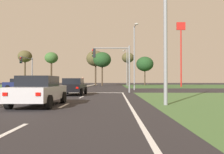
{
  "coord_description": "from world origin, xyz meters",
  "views": [
    {
      "loc": [
        6.11,
        -1.33,
        1.27
      ],
      "look_at": [
        5.6,
        33.86,
        1.82
      ],
      "focal_mm": 37.19,
      "sensor_mm": 36.0,
      "label": 1
    }
  ],
  "objects_px": {
    "car_black_near": "(74,86)",
    "treeline_second": "(51,58)",
    "car_white_second": "(79,83)",
    "traffic_signal_near_right": "(115,60)",
    "car_blue_fifth": "(71,83)",
    "traffic_signal_far_left": "(28,66)",
    "treeline_fourth": "(102,60)",
    "treeline_fifth": "(128,58)",
    "street_lamp_second": "(135,54)",
    "pedestrian_at_median": "(83,81)",
    "treeline_third": "(96,59)",
    "treeline_sixth": "(145,64)",
    "street_lamp_near": "(166,9)",
    "car_navy_fourth": "(20,84)",
    "fastfood_pole_sign": "(181,40)",
    "street_lamp_third": "(127,65)",
    "treeline_near": "(25,57)",
    "car_silver_third": "(39,91)"
  },
  "relations": [
    {
      "from": "car_silver_third",
      "to": "fastfood_pole_sign",
      "type": "relative_size",
      "value": 0.34
    },
    {
      "from": "car_white_second",
      "to": "traffic_signal_near_right",
      "type": "height_order",
      "value": "traffic_signal_near_right"
    },
    {
      "from": "car_blue_fifth",
      "to": "street_lamp_near",
      "type": "height_order",
      "value": "street_lamp_near"
    },
    {
      "from": "traffic_signal_near_right",
      "to": "treeline_fourth",
      "type": "bearing_deg",
      "value": 95.58
    },
    {
      "from": "traffic_signal_near_right",
      "to": "street_lamp_near",
      "type": "xyz_separation_m",
      "value": [
        2.65,
        -12.89,
        1.52
      ]
    },
    {
      "from": "car_blue_fifth",
      "to": "car_navy_fourth",
      "type": "bearing_deg",
      "value": 59.32
    },
    {
      "from": "car_blue_fifth",
      "to": "treeline_third",
      "type": "relative_size",
      "value": 0.46
    },
    {
      "from": "car_black_near",
      "to": "car_navy_fourth",
      "type": "bearing_deg",
      "value": 128.09
    },
    {
      "from": "car_navy_fourth",
      "to": "treeline_fifth",
      "type": "relative_size",
      "value": 0.52
    },
    {
      "from": "traffic_signal_far_left",
      "to": "traffic_signal_near_right",
      "type": "distance_m",
      "value": 17.73
    },
    {
      "from": "street_lamp_second",
      "to": "car_black_near",
      "type": "bearing_deg",
      "value": -119.68
    },
    {
      "from": "street_lamp_near",
      "to": "treeline_fourth",
      "type": "bearing_deg",
      "value": 97.28
    },
    {
      "from": "street_lamp_third",
      "to": "treeline_second",
      "type": "distance_m",
      "value": 20.81
    },
    {
      "from": "treeline_sixth",
      "to": "traffic_signal_far_left",
      "type": "bearing_deg",
      "value": -129.65
    },
    {
      "from": "street_lamp_second",
      "to": "pedestrian_at_median",
      "type": "xyz_separation_m",
      "value": [
        -8.86,
        12.61,
        -3.67
      ]
    },
    {
      "from": "car_white_second",
      "to": "traffic_signal_far_left",
      "type": "xyz_separation_m",
      "value": [
        -5.4,
        -17.21,
        2.7
      ]
    },
    {
      "from": "car_blue_fifth",
      "to": "treeline_third",
      "type": "xyz_separation_m",
      "value": [
        2.95,
        19.56,
        6.42
      ]
    },
    {
      "from": "treeline_second",
      "to": "treeline_near",
      "type": "bearing_deg",
      "value": 160.78
    },
    {
      "from": "traffic_signal_far_left",
      "to": "pedestrian_at_median",
      "type": "relative_size",
      "value": 2.72
    },
    {
      "from": "car_silver_third",
      "to": "treeline_near",
      "type": "bearing_deg",
      "value": 112.18
    },
    {
      "from": "car_black_near",
      "to": "traffic_signal_near_right",
      "type": "distance_m",
      "value": 6.16
    },
    {
      "from": "car_navy_fourth",
      "to": "treeline_near",
      "type": "distance_m",
      "value": 31.66
    },
    {
      "from": "treeline_fourth",
      "to": "treeline_third",
      "type": "bearing_deg",
      "value": 115.65
    },
    {
      "from": "traffic_signal_far_left",
      "to": "treeline_third",
      "type": "bearing_deg",
      "value": 72.49
    },
    {
      "from": "traffic_signal_far_left",
      "to": "street_lamp_second",
      "type": "distance_m",
      "value": 16.96
    },
    {
      "from": "car_white_second",
      "to": "street_lamp_near",
      "type": "relative_size",
      "value": 0.49
    },
    {
      "from": "car_black_near",
      "to": "traffic_signal_near_right",
      "type": "height_order",
      "value": "traffic_signal_near_right"
    },
    {
      "from": "car_blue_fifth",
      "to": "traffic_signal_far_left",
      "type": "distance_m",
      "value": 9.16
    },
    {
      "from": "treeline_third",
      "to": "treeline_fourth",
      "type": "xyz_separation_m",
      "value": [
        2.03,
        -4.24,
        -0.71
      ]
    },
    {
      "from": "treeline_fourth",
      "to": "treeline_fifth",
      "type": "height_order",
      "value": "treeline_fifth"
    },
    {
      "from": "traffic_signal_near_right",
      "to": "treeline_near",
      "type": "distance_m",
      "value": 45.25
    },
    {
      "from": "car_white_second",
      "to": "treeline_fifth",
      "type": "relative_size",
      "value": 0.49
    },
    {
      "from": "pedestrian_at_median",
      "to": "treeline_fifth",
      "type": "bearing_deg",
      "value": 125.08
    },
    {
      "from": "treeline_sixth",
      "to": "street_lamp_second",
      "type": "bearing_deg",
      "value": -99.84
    },
    {
      "from": "treeline_second",
      "to": "treeline_fifth",
      "type": "relative_size",
      "value": 0.99
    },
    {
      "from": "treeline_fifth",
      "to": "treeline_second",
      "type": "bearing_deg",
      "value": -174.73
    },
    {
      "from": "treeline_fourth",
      "to": "pedestrian_at_median",
      "type": "bearing_deg",
      "value": -101.77
    },
    {
      "from": "car_navy_fourth",
      "to": "traffic_signal_far_left",
      "type": "xyz_separation_m",
      "value": [
        0.17,
        2.51,
        2.71
      ]
    },
    {
      "from": "car_white_second",
      "to": "traffic_signal_near_right",
      "type": "relative_size",
      "value": 0.86
    },
    {
      "from": "traffic_signal_far_left",
      "to": "fastfood_pole_sign",
      "type": "distance_m",
      "value": 30.46
    },
    {
      "from": "car_white_second",
      "to": "fastfood_pole_sign",
      "type": "distance_m",
      "value": 24.17
    },
    {
      "from": "car_navy_fourth",
      "to": "street_lamp_third",
      "type": "bearing_deg",
      "value": 138.17
    },
    {
      "from": "pedestrian_at_median",
      "to": "treeline_third",
      "type": "xyz_separation_m",
      "value": [
        0.87,
        18.19,
        5.96
      ]
    },
    {
      "from": "pedestrian_at_median",
      "to": "treeline_fourth",
      "type": "height_order",
      "value": "treeline_fourth"
    },
    {
      "from": "street_lamp_near",
      "to": "car_blue_fifth",
      "type": "bearing_deg",
      "value": 109.33
    },
    {
      "from": "car_black_near",
      "to": "treeline_third",
      "type": "relative_size",
      "value": 0.47
    },
    {
      "from": "car_navy_fourth",
      "to": "treeline_sixth",
      "type": "height_order",
      "value": "treeline_sixth"
    },
    {
      "from": "car_black_near",
      "to": "treeline_second",
      "type": "xyz_separation_m",
      "value": [
        -12.88,
        39.15,
        6.31
      ]
    },
    {
      "from": "street_lamp_third",
      "to": "treeline_sixth",
      "type": "height_order",
      "value": "street_lamp_third"
    },
    {
      "from": "car_white_second",
      "to": "car_blue_fifth",
      "type": "xyz_separation_m",
      "value": [
        0.0,
        -10.32,
        0.01
      ]
    }
  ]
}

